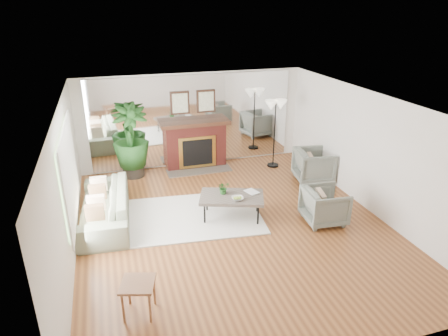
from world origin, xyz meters
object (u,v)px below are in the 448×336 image
object	(u,v)px
armchair_front	(325,206)
sofa	(104,206)
armchair_back	(314,165)
fireplace	(196,144)
potted_ficus	(131,139)
coffee_table	(232,198)
side_table	(138,288)
floor_lamp	(276,110)

from	to	relation	value
armchair_front	sofa	bearing A→B (deg)	77.43
sofa	armchair_back	distance (m)	5.09
fireplace	potted_ficus	distance (m)	1.73
coffee_table	sofa	bearing A→B (deg)	165.96
side_table	floor_lamp	world-z (taller)	floor_lamp
coffee_table	potted_ficus	size ratio (longest dim) A/B	0.78
potted_ficus	floor_lamp	xyz separation A→B (m)	(3.72, -0.41, 0.56)
fireplace	side_table	size ratio (longest dim) A/B	3.56
sofa	armchair_front	bearing A→B (deg)	76.58
side_table	potted_ficus	xyz separation A→B (m)	(0.36, 5.06, 0.55)
fireplace	potted_ficus	bearing A→B (deg)	-174.64
coffee_table	armchair_back	size ratio (longest dim) A/B	1.63
sofa	potted_ficus	distance (m)	2.41
sofa	side_table	bearing A→B (deg)	11.66
armchair_back	fireplace	bearing A→B (deg)	65.98
fireplace	armchair_back	distance (m)	3.15
potted_ficus	floor_lamp	distance (m)	3.78
potted_ficus	coffee_table	bearing A→B (deg)	-58.15
armchair_back	floor_lamp	size ratio (longest dim) A/B	0.49
armchair_front	floor_lamp	world-z (taller)	floor_lamp
sofa	potted_ficus	size ratio (longest dim) A/B	1.28
armchair_front	floor_lamp	size ratio (longest dim) A/B	0.44
fireplace	sofa	distance (m)	3.41
armchair_back	side_table	world-z (taller)	armchair_back
coffee_table	side_table	bearing A→B (deg)	-133.25
fireplace	sofa	bearing A→B (deg)	-136.20
coffee_table	sofa	xyz separation A→B (m)	(-2.51, 0.63, -0.12)
fireplace	floor_lamp	bearing A→B (deg)	-15.76
fireplace	potted_ficus	size ratio (longest dim) A/B	1.10
fireplace	coffee_table	bearing A→B (deg)	-88.88
potted_ficus	floor_lamp	world-z (taller)	potted_ficus
fireplace	floor_lamp	xyz separation A→B (m)	(2.02, -0.57, 0.90)
coffee_table	armchair_back	world-z (taller)	armchair_back
sofa	armchair_back	world-z (taller)	armchair_back
armchair_back	potted_ficus	distance (m)	4.62
coffee_table	armchair_front	xyz separation A→B (m)	(1.75, -0.68, -0.10)
side_table	armchair_front	bearing A→B (deg)	21.98
fireplace	coffee_table	distance (m)	2.98
coffee_table	potted_ficus	distance (m)	3.36
armchair_back	armchair_front	distance (m)	2.07
armchair_front	potted_ficus	size ratio (longest dim) A/B	0.43
coffee_table	armchair_back	xyz separation A→B (m)	(2.54, 1.22, -0.06)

